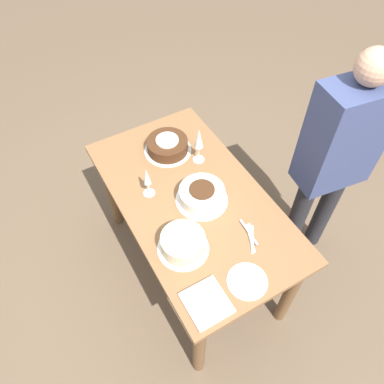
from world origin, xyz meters
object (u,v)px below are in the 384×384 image
cake_center_white (202,195)px  person_cutting (337,154)px  wine_glass_near (147,178)px  cake_back_decorated (183,243)px  cake_front_chocolate (168,146)px  wine_glass_far (199,140)px

cake_center_white → person_cutting: (-0.21, -0.73, 0.13)m
person_cutting → wine_glass_near: bearing=-14.4°
wine_glass_near → person_cutting: 1.04m
wine_glass_near → person_cutting: (-0.40, -0.96, 0.04)m
cake_back_decorated → wine_glass_near: (0.40, -0.01, 0.08)m
cake_front_chocolate → cake_back_decorated: (-0.65, 0.25, 0.01)m
wine_glass_near → wine_glass_far: wine_glass_far is taller
cake_center_white → person_cutting: 0.77m
cake_front_chocolate → wine_glass_near: bearing=135.1°
wine_glass_far → cake_front_chocolate: bearing=37.7°
cake_front_chocolate → cake_back_decorated: cake_back_decorated is taller
cake_center_white → cake_back_decorated: cake_back_decorated is taller
cake_center_white → wine_glass_far: 0.33m
cake_front_chocolate → wine_glass_far: (-0.16, -0.12, 0.12)m
cake_front_chocolate → wine_glass_far: wine_glass_far is taller
cake_center_white → wine_glass_far: (0.27, -0.14, 0.12)m
wine_glass_near → wine_glass_far: size_ratio=0.84×
person_cutting → cake_back_decorated: bearing=8.4°
cake_back_decorated → person_cutting: size_ratio=0.17×
cake_back_decorated → person_cutting: bearing=-89.5°
cake_center_white → cake_front_chocolate: cake_center_white is taller
cake_back_decorated → wine_glass_far: (0.49, -0.38, 0.11)m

